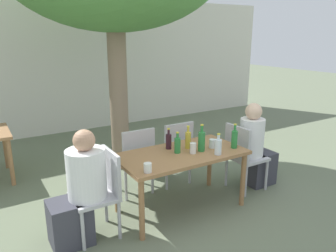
{
  "coord_description": "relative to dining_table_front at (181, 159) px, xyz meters",
  "views": [
    {
      "loc": [
        -1.99,
        -2.99,
        2.06
      ],
      "look_at": [
        0.0,
        0.3,
        0.97
      ],
      "focal_mm": 35.0,
      "sensor_mm": 36.0,
      "label": 1
    }
  ],
  "objects": [
    {
      "name": "ground_plane",
      "position": [
        0.0,
        0.0,
        -0.64
      ],
      "size": [
        30.0,
        30.0,
        0.0
      ],
      "primitive_type": "plane",
      "color": "#667056"
    },
    {
      "name": "cafe_building_wall",
      "position": [
        0.0,
        4.02,
        0.76
      ],
      "size": [
        10.0,
        0.08,
        2.8
      ],
      "color": "silver",
      "rests_on": "ground_plane"
    },
    {
      "name": "dining_table_front",
      "position": [
        0.0,
        0.0,
        0.0
      ],
      "size": [
        1.5,
        0.77,
        0.72
      ],
      "color": "#996B42",
      "rests_on": "ground_plane"
    },
    {
      "name": "patio_chair_0",
      "position": [
        -0.98,
        0.0,
        -0.12
      ],
      "size": [
        0.44,
        0.44,
        0.91
      ],
      "rotation": [
        0.0,
        0.0,
        -1.57
      ],
      "color": "#B2B2B7",
      "rests_on": "ground_plane"
    },
    {
      "name": "patio_chair_1",
      "position": [
        0.98,
        0.0,
        -0.12
      ],
      "size": [
        0.44,
        0.44,
        0.91
      ],
      "rotation": [
        0.0,
        0.0,
        1.57
      ],
      "color": "#B2B2B7",
      "rests_on": "ground_plane"
    },
    {
      "name": "patio_chair_2",
      "position": [
        -0.3,
        0.62,
        -0.12
      ],
      "size": [
        0.44,
        0.44,
        0.91
      ],
      "rotation": [
        0.0,
        0.0,
        3.14
      ],
      "color": "#B2B2B7",
      "rests_on": "ground_plane"
    },
    {
      "name": "patio_chair_3",
      "position": [
        0.3,
        0.62,
        -0.12
      ],
      "size": [
        0.44,
        0.44,
        0.91
      ],
      "rotation": [
        0.0,
        0.0,
        3.14
      ],
      "color": "#B2B2B7",
      "rests_on": "ground_plane"
    },
    {
      "name": "person_seated_0",
      "position": [
        -1.22,
        -0.0,
        -0.11
      ],
      "size": [
        0.59,
        0.39,
        1.17
      ],
      "rotation": [
        0.0,
        0.0,
        -1.57
      ],
      "color": "#383842",
      "rests_on": "ground_plane"
    },
    {
      "name": "person_seated_1",
      "position": [
        1.22,
        -0.0,
        -0.11
      ],
      "size": [
        0.56,
        0.32,
        1.19
      ],
      "rotation": [
        0.0,
        0.0,
        1.57
      ],
      "color": "#383842",
      "rests_on": "ground_plane"
    },
    {
      "name": "green_bottle_0",
      "position": [
        0.23,
        -0.08,
        0.21
      ],
      "size": [
        0.08,
        0.08,
        0.33
      ],
      "color": "#287A38",
      "rests_on": "dining_table_front"
    },
    {
      "name": "oil_cruet_1",
      "position": [
        0.15,
        0.09,
        0.19
      ],
      "size": [
        0.07,
        0.07,
        0.28
      ],
      "color": "gold",
      "rests_on": "dining_table_front"
    },
    {
      "name": "green_bottle_2",
      "position": [
        -0.04,
        0.02,
        0.18
      ],
      "size": [
        0.07,
        0.07,
        0.25
      ],
      "color": "#287A38",
      "rests_on": "dining_table_front"
    },
    {
      "name": "green_bottle_3",
      "position": [
        0.64,
        -0.19,
        0.2
      ],
      "size": [
        0.07,
        0.07,
        0.3
      ],
      "color": "#287A38",
      "rests_on": "dining_table_front"
    },
    {
      "name": "wine_bottle_4",
      "position": [
        -0.06,
        0.19,
        0.18
      ],
      "size": [
        0.07,
        0.07,
        0.26
      ],
      "color": "#331923",
      "rests_on": "dining_table_front"
    },
    {
      "name": "water_bottle_5",
      "position": [
        0.33,
        -0.27,
        0.18
      ],
      "size": [
        0.08,
        0.08,
        0.25
      ],
      "color": "silver",
      "rests_on": "dining_table_front"
    },
    {
      "name": "drinking_glass_0",
      "position": [
        -0.6,
        -0.29,
        0.13
      ],
      "size": [
        0.08,
        0.08,
        0.1
      ],
      "color": "silver",
      "rests_on": "dining_table_front"
    },
    {
      "name": "drinking_glass_1",
      "position": [
        0.41,
        -0.05,
        0.14
      ],
      "size": [
        0.08,
        0.08,
        0.11
      ],
      "color": "silver",
      "rests_on": "dining_table_front"
    },
    {
      "name": "drinking_glass_2",
      "position": [
        0.1,
        -0.09,
        0.15
      ],
      "size": [
        0.07,
        0.07,
        0.13
      ],
      "color": "silver",
      "rests_on": "dining_table_front"
    }
  ]
}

